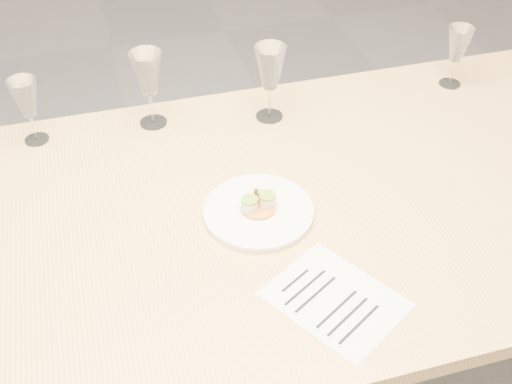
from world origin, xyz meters
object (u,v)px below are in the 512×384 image
object	(u,v)px
recipe_sheet	(335,299)
dining_table	(175,244)
wine_glass_4	(458,46)
dinner_plate	(259,210)
wine_glass_1	(26,99)
wine_glass_3	(270,69)
wine_glass_2	(147,75)

from	to	relation	value
recipe_sheet	dining_table	bearing A→B (deg)	100.70
dining_table	recipe_sheet	xyz separation A→B (m)	(0.27, -0.31, 0.07)
dining_table	wine_glass_4	xyz separation A→B (m)	(0.89, 0.37, 0.19)
dining_table	dinner_plate	bearing A→B (deg)	-7.11
wine_glass_1	wine_glass_4	size ratio (longest dim) A/B	1.00
dinner_plate	wine_glass_3	xyz separation A→B (m)	(0.14, 0.37, 0.14)
dinner_plate	wine_glass_4	distance (m)	0.81
dinner_plate	wine_glass_2	world-z (taller)	wine_glass_2
recipe_sheet	wine_glass_1	world-z (taller)	wine_glass_1
dinner_plate	recipe_sheet	xyz separation A→B (m)	(0.08, -0.28, -0.01)
dinner_plate	recipe_sheet	world-z (taller)	dinner_plate
wine_glass_1	wine_glass_3	world-z (taller)	wine_glass_3
dining_table	wine_glass_3	distance (m)	0.53
recipe_sheet	wine_glass_3	xyz separation A→B (m)	(0.06, 0.65, 0.15)
recipe_sheet	wine_glass_4	xyz separation A→B (m)	(0.62, 0.67, 0.13)
recipe_sheet	wine_glass_4	bearing A→B (deg)	16.50
wine_glass_4	dinner_plate	bearing A→B (deg)	-150.81
wine_glass_4	recipe_sheet	bearing A→B (deg)	-132.71
dinner_plate	recipe_sheet	distance (m)	0.29
recipe_sheet	wine_glass_3	distance (m)	0.67
dining_table	wine_glass_1	world-z (taller)	wine_glass_1
wine_glass_2	wine_glass_3	bearing A→B (deg)	-10.28
dinner_plate	recipe_sheet	size ratio (longest dim) A/B	0.80
dining_table	wine_glass_2	distance (m)	0.46
dining_table	wine_glass_4	distance (m)	0.98
dining_table	wine_glass_4	bearing A→B (deg)	22.31
dining_table	wine_glass_2	size ratio (longest dim) A/B	11.38
dining_table	dinner_plate	xyz separation A→B (m)	(0.19, -0.02, 0.08)
dinner_plate	wine_glass_1	xyz separation A→B (m)	(-0.48, 0.43, 0.11)
recipe_sheet	wine_glass_2	distance (m)	0.77
dining_table	dinner_plate	distance (m)	0.21
dining_table	wine_glass_4	size ratio (longest dim) A/B	13.34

